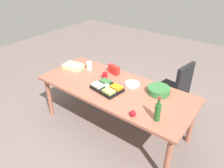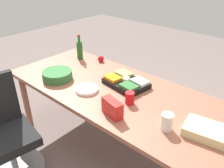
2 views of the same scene
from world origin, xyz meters
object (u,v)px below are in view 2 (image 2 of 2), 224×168
at_px(wine_bottle, 80,50).
at_px(sheet_cake, 207,131).
at_px(office_chair, 7,140).
at_px(chip_bag_red, 112,108).
at_px(mayo_jar, 167,122).
at_px(veggie_tray, 126,82).
at_px(red_solo_cup, 130,98).
at_px(apple_red, 101,59).
at_px(paper_plate_stack, 87,89).
at_px(conference_table, 114,95).
at_px(salad_bowl, 57,75).

bearing_deg(wine_bottle, sheet_cake, -11.49).
relative_size(office_chair, chip_bag_red, 4.96).
bearing_deg(office_chair, wine_bottle, 102.51).
height_order(wine_bottle, mayo_jar, wine_bottle).
bearing_deg(veggie_tray, red_solo_cup, -46.11).
xyz_separation_m(sheet_cake, mayo_jar, (-0.25, -0.14, 0.03)).
bearing_deg(wine_bottle, red_solo_cup, -19.92).
bearing_deg(apple_red, red_solo_cup, -31.20).
distance_m(paper_plate_stack, wine_bottle, 0.83).
distance_m(wine_bottle, veggie_tray, 0.89).
height_order(office_chair, paper_plate_stack, office_chair).
xyz_separation_m(red_solo_cup, apple_red, (-0.84, 0.51, -0.02)).
distance_m(chip_bag_red, mayo_jar, 0.44).
bearing_deg(veggie_tray, apple_red, 156.01).
bearing_deg(veggie_tray, sheet_cake, -12.37).
bearing_deg(apple_red, chip_bag_red, -41.41).
xyz_separation_m(office_chair, red_solo_cup, (0.83, 0.80, 0.44)).
relative_size(wine_bottle, red_solo_cup, 2.87).
bearing_deg(mayo_jar, wine_bottle, 161.91).
bearing_deg(conference_table, apple_red, 144.81).
relative_size(conference_table, sheet_cake, 7.33).
relative_size(wine_bottle, salad_bowl, 1.01).
relative_size(chip_bag_red, red_solo_cup, 1.82).
xyz_separation_m(paper_plate_stack, mayo_jar, (0.86, 0.00, 0.05)).
bearing_deg(apple_red, mayo_jar, -25.70).
distance_m(paper_plate_stack, chip_bag_red, 0.46).
relative_size(salad_bowl, red_solo_cup, 2.83).
bearing_deg(mayo_jar, veggie_tray, 152.72).
bearing_deg(veggie_tray, mayo_jar, -27.28).
xyz_separation_m(veggie_tray, red_solo_cup, (0.23, -0.23, 0.02)).
relative_size(paper_plate_stack, chip_bag_red, 1.10).
distance_m(office_chair, sheet_cake, 1.77).
bearing_deg(chip_bag_red, sheet_cake, 21.70).
xyz_separation_m(veggie_tray, mayo_jar, (0.64, -0.33, 0.03)).
xyz_separation_m(paper_plate_stack, salad_bowl, (-0.41, -0.03, 0.03)).
bearing_deg(sheet_cake, apple_red, 162.74).
distance_m(red_solo_cup, apple_red, 0.98).
bearing_deg(paper_plate_stack, office_chair, -119.16).
relative_size(chip_bag_red, apple_red, 2.63).
relative_size(conference_table, salad_bowl, 7.53).
height_order(paper_plate_stack, salad_bowl, salad_bowl).
xyz_separation_m(conference_table, salad_bowl, (-0.59, -0.24, 0.12)).
xyz_separation_m(chip_bag_red, sheet_cake, (0.67, 0.27, -0.04)).
bearing_deg(mayo_jar, salad_bowl, -178.26).
bearing_deg(office_chair, salad_bowl, 91.96).
bearing_deg(apple_red, office_chair, -89.78).
xyz_separation_m(conference_table, apple_red, (-0.57, 0.40, 0.11)).
bearing_deg(apple_red, paper_plate_stack, -57.01).
bearing_deg(mayo_jar, chip_bag_red, -162.47).
bearing_deg(conference_table, chip_bag_red, -51.64).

